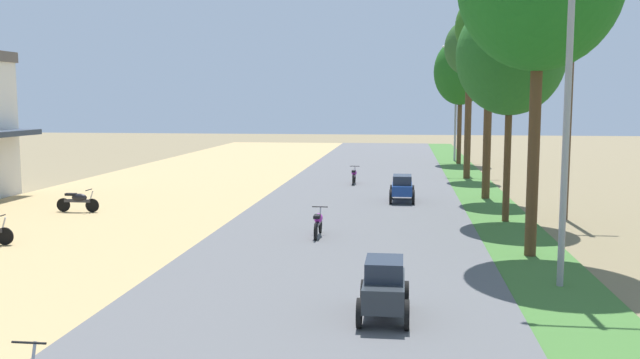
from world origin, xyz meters
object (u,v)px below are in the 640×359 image
(utility_pole_far, at_px, (570,101))
(median_tree_fifth, at_px, (470,50))
(median_tree_fourth, at_px, (490,29))
(motorbike_ahead_fourth, at_px, (354,175))
(car_hatchback_charcoal, at_px, (384,286))
(motorbike_ahead_third, at_px, (318,222))
(streetlamp_mid, at_px, (467,99))
(streetlamp_far, at_px, (456,105))
(car_sedan_blue, at_px, (402,187))
(median_tree_third, at_px, (511,56))
(streetlamp_near, at_px, (568,91))
(median_tree_sixth, at_px, (461,72))
(parked_motorbike_third, at_px, (78,200))

(utility_pole_far, bearing_deg, median_tree_fifth, 100.91)
(median_tree_fourth, height_order, motorbike_ahead_fourth, median_tree_fourth)
(utility_pole_far, relative_size, car_hatchback_charcoal, 4.35)
(median_tree_fifth, relative_size, motorbike_ahead_third, 5.08)
(utility_pole_far, distance_m, car_hatchback_charcoal, 15.10)
(streetlamp_mid, xyz_separation_m, streetlamp_far, (-0.00, 9.21, -0.43))
(median_tree_fifth, xyz_separation_m, motorbike_ahead_fourth, (-6.33, -3.57, -6.88))
(streetlamp_mid, distance_m, car_sedan_blue, 13.76)
(median_tree_fifth, relative_size, streetlamp_mid, 1.14)
(median_tree_third, xyz_separation_m, car_hatchback_charcoal, (-4.21, -12.07, -5.45))
(streetlamp_near, xyz_separation_m, streetlamp_mid, (0.00, 26.09, -0.12))
(motorbike_ahead_fourth, bearing_deg, streetlamp_near, -71.73)
(utility_pole_far, bearing_deg, median_tree_third, -157.87)
(median_tree_third, distance_m, streetlamp_far, 26.33)
(median_tree_third, relative_size, median_tree_fifth, 0.91)
(median_tree_fifth, distance_m, motorbike_ahead_fourth, 10.01)
(median_tree_fourth, bearing_deg, car_hatchback_charcoal, -102.97)
(streetlamp_near, bearing_deg, utility_pole_far, 76.59)
(car_sedan_blue, bearing_deg, median_tree_fifth, 69.18)
(median_tree_sixth, bearing_deg, utility_pole_far, -84.25)
(parked_motorbike_third, xyz_separation_m, median_tree_fourth, (16.95, 6.05, 7.24))
(median_tree_fifth, distance_m, streetlamp_mid, 3.95)
(motorbike_ahead_third, bearing_deg, streetlamp_near, -38.19)
(median_tree_fourth, bearing_deg, median_tree_fifth, 90.96)
(median_tree_sixth, relative_size, motorbike_ahead_third, 4.97)
(median_tree_fourth, height_order, streetlamp_far, median_tree_fourth)
(streetlamp_near, bearing_deg, median_tree_fifth, 90.42)
(parked_motorbike_third, xyz_separation_m, median_tree_third, (16.98, -0.03, 5.64))
(parked_motorbike_third, height_order, car_hatchback_charcoal, car_hatchback_charcoal)
(median_tree_sixth, xyz_separation_m, car_hatchback_charcoal, (-4.32, -35.71, -5.86))
(median_tree_fifth, distance_m, streetlamp_far, 12.44)
(streetlamp_far, bearing_deg, median_tree_fifth, -90.82)
(car_hatchback_charcoal, bearing_deg, car_sedan_blue, 88.88)
(car_hatchback_charcoal, bearing_deg, median_tree_fourth, 77.03)
(streetlamp_far, bearing_deg, streetlamp_mid, -90.00)
(median_tree_sixth, bearing_deg, streetlamp_near, -90.18)
(median_tree_third, height_order, streetlamp_near, median_tree_third)
(median_tree_third, distance_m, median_tree_fifth, 14.30)
(streetlamp_far, bearing_deg, median_tree_sixth, -87.77)
(parked_motorbike_third, xyz_separation_m, streetlamp_far, (16.98, 26.23, 3.70))
(streetlamp_near, height_order, car_sedan_blue, streetlamp_near)
(median_tree_sixth, xyz_separation_m, motorbike_ahead_fourth, (-6.60, -12.98, -6.04))
(streetlamp_near, height_order, streetlamp_far, streetlamp_near)
(car_hatchback_charcoal, xyz_separation_m, car_sedan_blue, (0.32, 16.53, -0.01))
(median_tree_fifth, distance_m, utility_pole_far, 13.82)
(median_tree_third, height_order, utility_pole_far, utility_pole_far)
(median_tree_third, xyz_separation_m, utility_pole_far, (2.39, 0.97, -1.64))
(streetlamp_near, xyz_separation_m, car_sedan_blue, (-3.89, 13.49, -4.06))
(median_tree_fourth, xyz_separation_m, median_tree_fifth, (-0.14, 8.16, -0.34))
(streetlamp_far, bearing_deg, parked_motorbike_third, -122.92)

